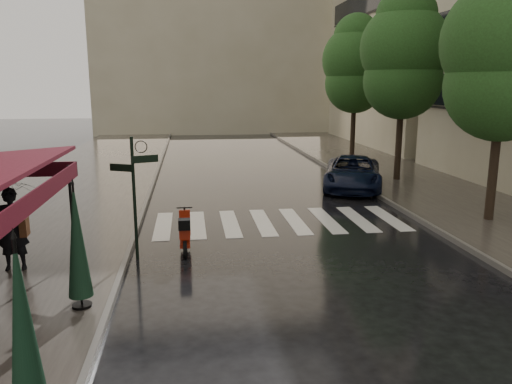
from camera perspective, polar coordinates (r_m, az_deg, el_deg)
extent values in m
plane|color=black|center=(10.23, -8.15, -12.92)|extent=(120.00, 120.00, 0.00)
cube|color=#38332D|center=(22.20, -19.66, 0.36)|extent=(6.00, 60.00, 0.12)
cube|color=#38332D|center=(23.92, 17.40, 1.32)|extent=(5.50, 60.00, 0.12)
cube|color=#595651|center=(21.75, -11.79, 0.63)|extent=(0.12, 60.00, 0.16)
cube|color=#595651|center=(22.88, 11.03, 1.22)|extent=(0.12, 60.00, 0.16)
cube|color=silver|center=(15.89, -10.55, -3.80)|extent=(0.50, 3.20, 0.01)
cube|color=silver|center=(15.87, -6.76, -3.70)|extent=(0.50, 3.20, 0.01)
cube|color=silver|center=(15.92, -2.97, -3.59)|extent=(0.50, 3.20, 0.01)
cube|color=silver|center=(16.03, 0.78, -3.46)|extent=(0.50, 3.20, 0.01)
cube|color=silver|center=(16.21, 4.46, -3.31)|extent=(0.50, 3.20, 0.01)
cube|color=silver|center=(16.46, 8.04, -3.16)|extent=(0.50, 3.20, 0.01)
cube|color=silver|center=(16.77, 11.50, -3.00)|extent=(0.50, 3.20, 0.01)
cube|color=silver|center=(17.14, 14.83, -2.84)|extent=(0.50, 3.20, 0.01)
cube|color=#420913|center=(9.39, -24.18, -1.00)|extent=(0.04, 7.00, 0.35)
cylinder|color=black|center=(12.72, -20.29, -2.36)|extent=(0.07, 0.07, 2.35)
cylinder|color=black|center=(12.66, -13.72, -0.82)|extent=(0.08, 0.08, 3.10)
cube|color=black|center=(12.45, -12.57, 3.71)|extent=(0.62, 0.26, 0.18)
cube|color=black|center=(12.54, -15.18, 2.71)|extent=(0.56, 0.29, 0.18)
cube|color=tan|center=(39.18, 18.04, 18.79)|extent=(8.00, 16.00, 18.50)
cube|color=tan|center=(47.70, -4.43, 18.92)|extent=(22.00, 6.00, 20.00)
cylinder|color=black|center=(17.23, 25.65, 4.05)|extent=(0.28, 0.28, 4.26)
sphere|color=#1E3C16|center=(17.10, 26.28, 10.86)|extent=(3.40, 3.40, 3.40)
sphere|color=#1E3C16|center=(17.15, 26.70, 15.17)|extent=(3.80, 3.80, 3.80)
cylinder|color=black|center=(23.31, 16.08, 6.85)|extent=(0.28, 0.28, 4.48)
sphere|color=#1E3C16|center=(23.23, 16.39, 12.15)|extent=(3.40, 3.40, 3.40)
sphere|color=#1E3C16|center=(23.28, 16.60, 15.50)|extent=(3.80, 3.80, 3.80)
sphere|color=#1E3C16|center=(23.40, 16.79, 18.62)|extent=(2.60, 2.60, 2.60)
cylinder|color=black|center=(29.90, 11.05, 8.04)|extent=(0.28, 0.28, 4.37)
sphere|color=#1E3C16|center=(29.84, 11.22, 12.08)|extent=(3.40, 3.40, 3.40)
sphere|color=#1E3C16|center=(29.87, 11.33, 14.62)|extent=(3.80, 3.80, 3.80)
sphere|color=#1E3C16|center=(29.95, 11.43, 17.00)|extent=(2.60, 2.60, 2.60)
imported|color=black|center=(12.72, -26.03, -3.84)|extent=(0.73, 0.51, 1.92)
imported|color=black|center=(12.48, -26.50, 1.07)|extent=(1.22, 1.24, 1.04)
cube|color=#472513|center=(12.65, -24.95, -3.64)|extent=(0.18, 0.37, 0.41)
cylinder|color=black|center=(12.84, -8.10, -6.55)|extent=(0.09, 0.45, 0.45)
cylinder|color=black|center=(13.95, -8.09, -5.03)|extent=(0.09, 0.45, 0.45)
cube|color=maroon|center=(13.40, -8.10, -5.42)|extent=(0.26, 1.21, 0.09)
cube|color=maroon|center=(13.09, -8.14, -4.56)|extent=(0.28, 0.51, 0.26)
cube|color=maroon|center=(13.70, -8.14, -3.48)|extent=(0.30, 0.11, 0.70)
cylinder|color=black|center=(13.69, -8.19, -1.79)|extent=(0.43, 0.03, 0.03)
cube|color=black|center=(12.67, -8.19, -3.67)|extent=(0.30, 0.28, 0.26)
imported|color=black|center=(21.48, 10.99, 2.18)|extent=(3.75, 5.41, 1.37)
cylinder|color=black|center=(6.23, -24.84, -16.27)|extent=(0.04, 0.04, 2.58)
cone|color=black|center=(6.17, -24.95, -15.21)|extent=(0.48, 0.48, 2.45)
cylinder|color=black|center=(10.43, -19.25, -12.12)|extent=(0.38, 0.38, 0.05)
cylinder|color=black|center=(10.01, -19.73, -5.81)|extent=(0.04, 0.04, 2.36)
cone|color=black|center=(9.98, -19.78, -5.16)|extent=(0.46, 0.46, 2.24)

